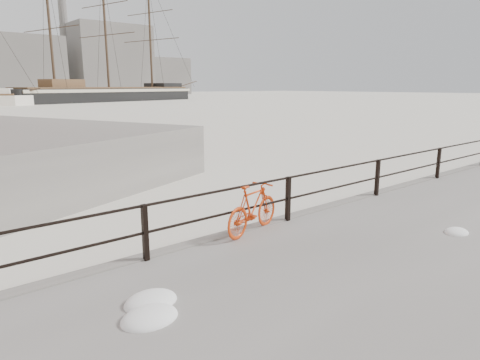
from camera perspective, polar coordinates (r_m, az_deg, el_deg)
ground at (r=12.54m, az=17.00°, el=-3.38°), size 400.00×400.00×0.00m
guardrail at (r=12.26m, az=17.84°, el=0.31°), size 28.00×0.10×1.00m
bicycle at (r=8.72m, az=1.73°, el=-3.77°), size 1.72×0.68×1.04m
snow_mounds at (r=13.84m, az=28.92°, el=-0.84°), size 19.47×2.88×0.33m
barque_black at (r=98.63m, az=-16.96°, el=10.01°), size 58.21×31.62×31.68m
industrial_west at (r=149.70m, az=-28.98°, el=13.13°), size 32.00×18.00×18.00m
industrial_mid at (r=165.17m, az=-17.11°, el=14.95°), size 26.00×20.00×24.00m
industrial_east at (r=179.69m, az=-10.71°, el=13.43°), size 20.00×16.00×14.00m
smokestack at (r=166.04m, az=-22.39°, el=18.04°), size 2.80×2.80×44.00m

